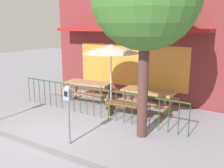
# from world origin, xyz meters

# --- Properties ---
(ground) EXTENTS (40.00, 40.00, 0.00)m
(ground) POSITION_xyz_m (0.00, 0.00, 0.00)
(ground) COLOR gray
(pub_storefront) EXTENTS (7.44, 1.33, 4.86)m
(pub_storefront) POSITION_xyz_m (0.00, 4.78, 2.43)
(pub_storefront) COLOR #3E1B13
(pub_storefront) RESTS_ON ground
(patio_fence_front) EXTENTS (6.28, 0.04, 0.97)m
(patio_fence_front) POSITION_xyz_m (-0.00, 1.99, 0.66)
(patio_fence_front) COLOR #244E2D
(patio_fence_front) RESTS_ON ground
(picnic_table_left) EXTENTS (1.95, 1.57, 0.79)m
(picnic_table_left) POSITION_xyz_m (-1.16, 3.25, 0.61)
(picnic_table_left) COLOR #A77B56
(picnic_table_left) RESTS_ON ground
(picnic_table_right) EXTENTS (1.81, 1.38, 0.79)m
(picnic_table_right) POSITION_xyz_m (1.36, 3.31, 0.61)
(picnic_table_right) COLOR #A77A49
(picnic_table_right) RESTS_ON ground
(patio_umbrella) EXTENTS (1.94, 1.94, 2.31)m
(patio_umbrella) POSITION_xyz_m (0.10, 2.92, 2.15)
(patio_umbrella) COLOR black
(patio_umbrella) RESTS_ON ground
(patio_bench) EXTENTS (1.43, 0.46, 0.48)m
(patio_bench) POSITION_xyz_m (1.01, 2.40, 0.35)
(patio_bench) COLOR brown
(patio_bench) RESTS_ON ground
(parking_meter_near) EXTENTS (0.18, 0.17, 1.53)m
(parking_meter_near) POSITION_xyz_m (0.64, 0.03, 1.18)
(parking_meter_near) COLOR slate
(parking_meter_near) RESTS_ON ground
(curb_edge) EXTENTS (10.42, 0.20, 0.11)m
(curb_edge) POSITION_xyz_m (0.00, -0.57, 0.00)
(curb_edge) COLOR slate
(curb_edge) RESTS_ON ground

